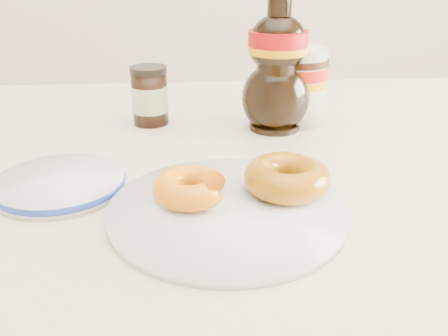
{
  "coord_description": "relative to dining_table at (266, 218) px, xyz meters",
  "views": [
    {
      "loc": [
        -0.1,
        -0.51,
        1.02
      ],
      "look_at": [
        -0.07,
        0.02,
        0.79
      ],
      "focal_mm": 40.0,
      "sensor_mm": 36.0,
      "label": 1
    }
  ],
  "objects": [
    {
      "name": "nutella_jar",
      "position": [
        0.07,
        0.17,
        0.15
      ],
      "size": [
        0.09,
        0.09,
        0.12
      ],
      "rotation": [
        0.0,
        0.0,
        -0.04
      ],
      "color": "white",
      "rests_on": "dining_table"
    },
    {
      "name": "blue_rim_saucer",
      "position": [
        -0.26,
        -0.06,
        0.09
      ],
      "size": [
        0.16,
        0.16,
        0.02
      ],
      "color": "white",
      "rests_on": "dining_table"
    },
    {
      "name": "donut_bitten",
      "position": [
        -0.11,
        -0.12,
        0.11
      ],
      "size": [
        0.11,
        0.11,
        0.03
      ],
      "primitive_type": "torus",
      "rotation": [
        0.0,
        0.0,
        0.38
      ],
      "color": "orange",
      "rests_on": "plate"
    },
    {
      "name": "dark_jar",
      "position": [
        -0.17,
        0.18,
        0.13
      ],
      "size": [
        0.06,
        0.06,
        0.09
      ],
      "rotation": [
        0.0,
        0.0,
        -0.23
      ],
      "color": "black",
      "rests_on": "dining_table"
    },
    {
      "name": "donut_whole",
      "position": [
        0.0,
        -0.1,
        0.11
      ],
      "size": [
        0.13,
        0.13,
        0.03
      ],
      "primitive_type": "torus",
      "rotation": [
        0.0,
        0.0,
        0.42
      ],
      "color": "#8F5509",
      "rests_on": "plate"
    },
    {
      "name": "dining_table",
      "position": [
        0.0,
        0.0,
        0.0
      ],
      "size": [
        1.4,
        0.9,
        0.75
      ],
      "color": "beige",
      "rests_on": "ground"
    },
    {
      "name": "syrup_bottle",
      "position": [
        0.03,
        0.14,
        0.19
      ],
      "size": [
        0.11,
        0.09,
        0.21
      ],
      "primitive_type": null,
      "rotation": [
        0.0,
        0.0,
        0.0
      ],
      "color": "black",
      "rests_on": "dining_table"
    },
    {
      "name": "plate",
      "position": [
        -0.07,
        -0.13,
        0.09
      ],
      "size": [
        0.26,
        0.26,
        0.01
      ],
      "color": "white",
      "rests_on": "dining_table"
    }
  ]
}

